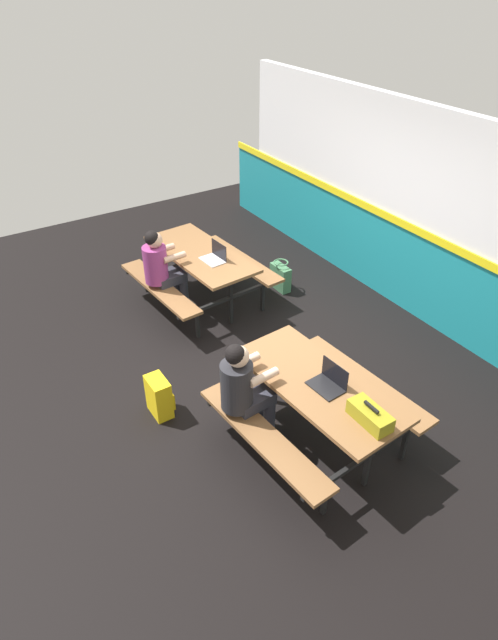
{
  "coord_description": "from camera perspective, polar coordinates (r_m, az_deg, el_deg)",
  "views": [
    {
      "loc": [
        4.25,
        -2.71,
        4.02
      ],
      "look_at": [
        0.0,
        -0.01,
        0.55
      ],
      "focal_mm": 30.41,
      "sensor_mm": 36.0,
      "label": 1
    }
  ],
  "objects": [
    {
      "name": "student_further",
      "position": [
        5.0,
        -0.56,
        -6.96
      ],
      "size": [
        0.38,
        0.53,
        1.21
      ],
      "color": "#2D2D38",
      "rests_on": "ground"
    },
    {
      "name": "tote_bag_bright",
      "position": [
        7.67,
        3.32,
        4.57
      ],
      "size": [
        0.34,
        0.21,
        0.43
      ],
      "color": "#3F724C",
      "rests_on": "ground"
    },
    {
      "name": "backpack_dark",
      "position": [
        5.69,
        -9.4,
        -7.98
      ],
      "size": [
        0.3,
        0.22,
        0.44
      ],
      "color": "yellow",
      "rests_on": "ground"
    },
    {
      "name": "picnic_table_left",
      "position": [
        7.23,
        -5.08,
        5.93
      ],
      "size": [
        1.78,
        1.67,
        0.74
      ],
      "color": "brown",
      "rests_on": "ground"
    },
    {
      "name": "picnic_table_right",
      "position": [
        5.13,
        7.19,
        -7.93
      ],
      "size": [
        1.78,
        1.67,
        0.74
      ],
      "color": "brown",
      "rests_on": "ground"
    },
    {
      "name": "ground_plane",
      "position": [
        6.45,
        0.04,
        -4.09
      ],
      "size": [
        10.0,
        10.0,
        0.02
      ],
      "primitive_type": "cube",
      "color": "black"
    },
    {
      "name": "toolbox_grey",
      "position": [
        4.68,
        12.61,
        -9.77
      ],
      "size": [
        0.4,
        0.18,
        0.18
      ],
      "color": "olive",
      "rests_on": "picnic_table_right"
    },
    {
      "name": "student_nearer",
      "position": [
        6.96,
        -9.21,
        5.67
      ],
      "size": [
        0.38,
        0.53,
        1.21
      ],
      "color": "#2D2D38",
      "rests_on": "ground"
    },
    {
      "name": "laptop_silver",
      "position": [
        6.93,
        -3.62,
        6.67
      ],
      "size": [
        0.34,
        0.24,
        0.22
      ],
      "color": "silver",
      "rests_on": "picnic_table_left"
    },
    {
      "name": "laptop_dark",
      "position": [
        4.97,
        8.39,
        -6.48
      ],
      "size": [
        0.34,
        0.24,
        0.22
      ],
      "color": "black",
      "rests_on": "picnic_table_right"
    },
    {
      "name": "accent_backdrop",
      "position": [
        7.19,
        16.6,
        10.42
      ],
      "size": [
        8.0,
        0.14,
        2.6
      ],
      "color": "teal",
      "rests_on": "ground"
    }
  ]
}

